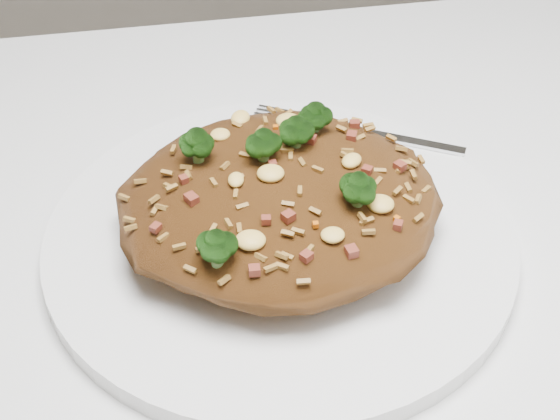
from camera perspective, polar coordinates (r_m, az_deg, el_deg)
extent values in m
cube|color=silver|center=(0.47, -2.51, -11.02)|extent=(1.20, 0.80, 0.04)
cylinder|color=white|center=(0.51, 0.00, -1.90)|extent=(0.30, 0.30, 0.01)
ellipsoid|color=brown|center=(0.49, 0.00, 0.75)|extent=(0.20, 0.18, 0.05)
ellipsoid|color=#103707|center=(0.49, 1.16, 5.86)|extent=(0.02, 0.02, 0.02)
ellipsoid|color=#103707|center=(0.48, -6.07, 4.81)|extent=(0.02, 0.02, 0.02)
ellipsoid|color=#103707|center=(0.45, 5.75, 1.64)|extent=(0.02, 0.02, 0.02)
ellipsoid|color=#103707|center=(0.42, -4.67, -2.59)|extent=(0.02, 0.02, 0.02)
ellipsoid|color=#103707|center=(0.51, 2.53, 6.91)|extent=(0.02, 0.02, 0.02)
ellipsoid|color=#103707|center=(0.47, -1.23, 4.94)|extent=(0.02, 0.02, 0.02)
cube|color=silver|center=(0.58, 10.12, 4.84)|extent=(0.09, 0.06, 0.00)
cube|color=silver|center=(0.60, 0.98, 6.68)|extent=(0.04, 0.04, 0.00)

